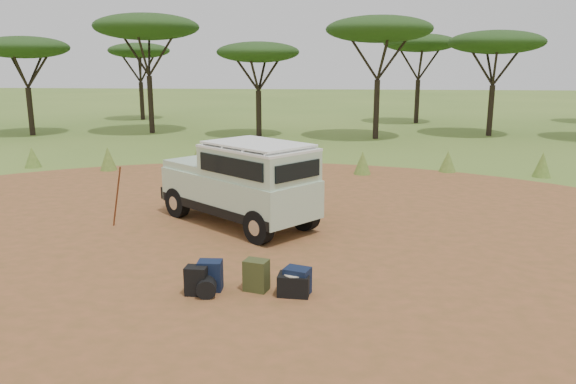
# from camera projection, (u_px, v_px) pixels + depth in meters

# --- Properties ---
(ground) EXTENTS (140.00, 140.00, 0.00)m
(ground) POSITION_uv_depth(u_px,v_px,m) (229.00, 251.00, 11.47)
(ground) COLOR #527529
(ground) RESTS_ON ground
(dirt_clearing) EXTENTS (23.00, 23.00, 0.01)m
(dirt_clearing) POSITION_uv_depth(u_px,v_px,m) (229.00, 251.00, 11.46)
(dirt_clearing) COLOR #985531
(dirt_clearing) RESTS_ON ground
(grass_fringe) EXTENTS (36.60, 1.60, 0.90)m
(grass_fringe) POSITION_uv_depth(u_px,v_px,m) (280.00, 160.00, 19.77)
(grass_fringe) COLOR #527529
(grass_fringe) RESTS_ON ground
(acacia_treeline) EXTENTS (46.70, 13.20, 6.26)m
(acacia_treeline) POSITION_uv_depth(u_px,v_px,m) (314.00, 41.00, 29.51)
(acacia_treeline) COLOR black
(acacia_treeline) RESTS_ON ground
(safari_vehicle) EXTENTS (4.20, 3.88, 2.02)m
(safari_vehicle) POSITION_uv_depth(u_px,v_px,m) (242.00, 184.00, 13.17)
(safari_vehicle) COLOR #B6D2B3
(safari_vehicle) RESTS_ON ground
(walking_staff) EXTENTS (0.44, 0.37, 1.49)m
(walking_staff) POSITION_uv_depth(u_px,v_px,m) (117.00, 197.00, 12.92)
(walking_staff) COLOR brown
(walking_staff) RESTS_ON ground
(backpack_black) EXTENTS (0.37, 0.28, 0.49)m
(backpack_black) POSITION_uv_depth(u_px,v_px,m) (197.00, 281.00, 9.29)
(backpack_black) COLOR black
(backpack_black) RESTS_ON ground
(backpack_navy) EXTENTS (0.41, 0.30, 0.52)m
(backpack_navy) POSITION_uv_depth(u_px,v_px,m) (210.00, 276.00, 9.47)
(backpack_navy) COLOR #101A33
(backpack_navy) RESTS_ON ground
(backpack_olive) EXTENTS (0.45, 0.38, 0.54)m
(backpack_olive) POSITION_uv_depth(u_px,v_px,m) (256.00, 275.00, 9.45)
(backpack_olive) COLOR #3B421E
(backpack_olive) RESTS_ON ground
(duffel_navy) EXTENTS (0.49, 0.42, 0.46)m
(duffel_navy) POSITION_uv_depth(u_px,v_px,m) (297.00, 281.00, 9.31)
(duffel_navy) COLOR #101A33
(duffel_navy) RESTS_ON ground
(hard_case) EXTENTS (0.54, 0.40, 0.37)m
(hard_case) POSITION_uv_depth(u_px,v_px,m) (294.00, 285.00, 9.28)
(hard_case) COLOR black
(hard_case) RESTS_ON ground
(stuff_sack) EXTENTS (0.38, 0.38, 0.32)m
(stuff_sack) POSITION_uv_depth(u_px,v_px,m) (207.00, 287.00, 9.23)
(stuff_sack) COLOR black
(stuff_sack) RESTS_ON ground
(safari_hat) EXTENTS (0.33, 0.33, 0.10)m
(safari_hat) POSITION_uv_depth(u_px,v_px,m) (294.00, 272.00, 9.23)
(safari_hat) COLOR beige
(safari_hat) RESTS_ON hard_case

